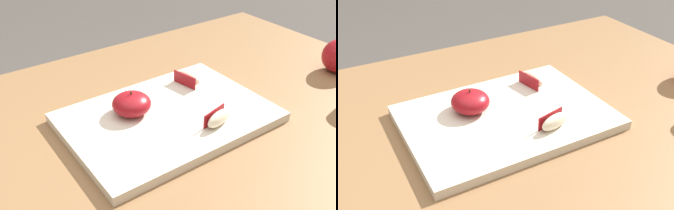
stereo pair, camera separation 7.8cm
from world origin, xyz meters
TOP-DOWN VIEW (x-y plane):
  - dining_table at (0.00, 0.00)m, footprint 1.38×0.81m
  - cutting_board at (0.06, -0.01)m, footprint 0.41×0.29m
  - apple_half_skin_up at (-0.00, 0.03)m, footprint 0.08×0.08m
  - apple_wedge_middle at (0.12, -0.10)m, footprint 0.07×0.04m
  - apple_wedge_right at (0.17, 0.06)m, footprint 0.04×0.07m

SIDE VIEW (x-z plane):
  - dining_table at x=0.00m, z-range 0.27..1.02m
  - cutting_board at x=0.06m, z-range 0.75..0.77m
  - apple_wedge_middle at x=0.12m, z-range 0.77..0.80m
  - apple_wedge_right at x=0.17m, z-range 0.77..0.80m
  - apple_half_skin_up at x=0.00m, z-range 0.76..0.81m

